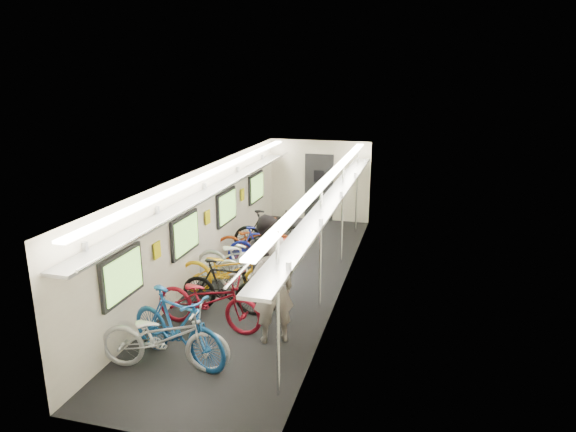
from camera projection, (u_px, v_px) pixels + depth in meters
The scene contains 14 objects.
train_car_shell at pixel (264, 198), 11.26m from camera, with size 10.00×10.00×10.00m.
bicycle_0 at pixel (164, 337), 7.61m from camera, with size 0.70×2.00×1.05m, color #B5B4B9.
bicycle_1 at pixel (177, 326), 7.80m from camera, with size 0.55×1.95×1.17m, color #174B8D.
bicycle_2 at pixel (209, 300), 8.85m from camera, with size 0.70×2.01×1.05m, color maroon.
bicycle_3 at pixel (225, 287), 9.43m from camera, with size 0.48×1.71×1.03m, color black.
bicycle_4 at pixel (228, 271), 10.12m from camera, with size 0.71×2.04×1.07m, color #EFAA16.
bicycle_5 at pixel (253, 271), 10.21m from camera, with size 0.48×1.68×1.01m, color white.
bicycle_6 at pixel (244, 259), 10.73m from camera, with size 0.73×2.09×1.10m, color #ADADB2.
bicycle_7 at pixel (261, 245), 11.83m from camera, with size 0.43×1.54×0.92m, color navy.
bicycle_8 at pixel (255, 240), 12.09m from camera, with size 0.65×1.85×0.97m, color maroon.
bicycle_9 at pixel (271, 232), 12.55m from camera, with size 0.52×1.83×1.10m, color black.
passenger_near at pixel (273, 289), 8.30m from camera, with size 0.68×0.45×1.87m, color gray.
passenger_mid at pixel (267, 260), 9.70m from camera, with size 0.86×0.67×1.78m, color black.
backpack at pixel (286, 249), 9.13m from camera, with size 0.26×0.14×0.38m, color #B01E11.
Camera 1 is at (2.98, -9.72, 4.32)m, focal length 32.00 mm.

